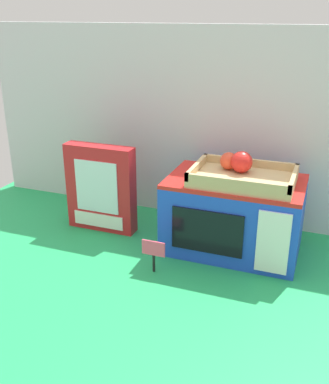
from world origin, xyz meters
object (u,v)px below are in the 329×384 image
price_sign (153,251)px  toy_microwave (234,215)px  cookie_set_box (101,188)px  food_groups_crate (242,175)px

price_sign → toy_microwave: bearing=50.2°
price_sign → cookie_set_box: bearing=143.5°
toy_microwave → cookie_set_box: cookie_set_box is taller
food_groups_crate → cookie_set_box: 0.48m
toy_microwave → food_groups_crate: bearing=-28.2°
toy_microwave → price_sign: size_ratio=4.09×
cookie_set_box → toy_microwave: bearing=2.1°
toy_microwave → food_groups_crate: (0.02, -0.01, 0.14)m
food_groups_crate → price_sign: size_ratio=2.98×
food_groups_crate → cookie_set_box: size_ratio=1.00×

